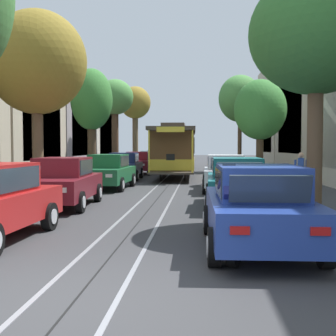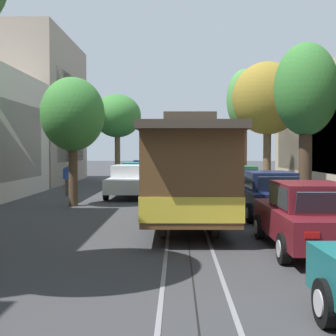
{
  "view_description": "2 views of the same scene",
  "coord_description": "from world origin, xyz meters",
  "views": [
    {
      "loc": [
        1.55,
        -5.31,
        1.93
      ],
      "look_at": [
        0.36,
        11.38,
        1.12
      ],
      "focal_mm": 47.27,
      "sensor_mm": 36.0,
      "label": 1
    },
    {
      "loc": [
        0.28,
        36.44,
        2.33
      ],
      "look_at": [
        0.84,
        8.19,
        1.22
      ],
      "focal_mm": 49.54,
      "sensor_mm": 36.0,
      "label": 2
    }
  ],
  "objects": [
    {
      "name": "parked_car_green_mid_left",
      "position": [
        -2.61,
        14.64,
        0.8
      ],
      "size": [
        2.1,
        4.4,
        1.58
      ],
      "color": "#1E6038",
      "rests_on": "ground"
    },
    {
      "name": "pedestrian_on_left_pavement",
      "position": [
        5.75,
        13.31,
        0.96
      ],
      "size": [
        0.55,
        0.41,
        1.7
      ],
      "color": "#4C4233",
      "rests_on": "ground"
    },
    {
      "name": "street_tree_kerb_left_mid",
      "position": [
        -4.48,
        19.14,
        4.45
      ],
      "size": [
        2.35,
        2.24,
        6.29
      ],
      "color": "#4C3826",
      "rests_on": "ground"
    },
    {
      "name": "street_tree_kerb_right_second",
      "position": [
        4.6,
        17.36,
        3.77
      ],
      "size": [
        2.63,
        2.76,
        5.33
      ],
      "color": "#4C3826",
      "rests_on": "ground"
    },
    {
      "name": "parked_car_white_mid_right",
      "position": [
        2.67,
        13.87,
        0.8
      ],
      "size": [
        2.04,
        4.38,
        1.58
      ],
      "color": "silver",
      "rests_on": "ground"
    },
    {
      "name": "parked_car_blue_near_right",
      "position": [
        2.65,
        3.05,
        0.8
      ],
      "size": [
        2.04,
        4.38,
        1.58
      ],
      "color": "#233D93",
      "rests_on": "ground"
    },
    {
      "name": "parked_car_teal_second_right",
      "position": [
        2.73,
        8.87,
        0.8
      ],
      "size": [
        2.07,
        4.39,
        1.58
      ],
      "color": "#196B70",
      "rests_on": "ground"
    },
    {
      "name": "ground_plane",
      "position": [
        0.0,
        18.14,
        0.0
      ],
      "size": [
        160.0,
        160.0,
        0.0
      ],
      "primitive_type": "plane",
      "color": "#38383A"
    },
    {
      "name": "street_tree_kerb_right_mid",
      "position": [
        4.63,
        29.01,
        5.59
      ],
      "size": [
        3.27,
        3.53,
        7.41
      ],
      "color": "brown",
      "rests_on": "ground"
    },
    {
      "name": "parked_car_green_far_left",
      "position": [
        -2.68,
        37.55,
        0.8
      ],
      "size": [
        2.03,
        4.37,
        1.58
      ],
      "color": "#1E6038",
      "rests_on": "ground"
    },
    {
      "name": "motorcycle_with_rider",
      "position": [
        2.1,
        2.28,
        0.85
      ],
      "size": [
        0.54,
        1.92,
        1.62
      ],
      "color": "black",
      "rests_on": "ground"
    },
    {
      "name": "parked_car_teal_sixth_left",
      "position": [
        -2.61,
        31.75,
        0.8
      ],
      "size": [
        2.1,
        4.4,
        1.58
      ],
      "color": "#196B70",
      "rests_on": "ground"
    },
    {
      "name": "cable_car_trolley",
      "position": [
        0.0,
        22.1,
        1.66
      ],
      "size": [
        2.68,
        9.15,
        3.28
      ],
      "color": "brown",
      "rests_on": "ground"
    },
    {
      "name": "parked_car_maroon_fifth_left",
      "position": [
        -2.76,
        25.75,
        0.8
      ],
      "size": [
        2.02,
        4.37,
        1.58
      ],
      "color": "maroon",
      "rests_on": "ground"
    },
    {
      "name": "building_facade_left",
      "position": [
        -10.1,
        21.63,
        3.71
      ],
      "size": [
        5.42,
        45.06,
        8.21
      ],
      "color": "tan",
      "rests_on": "ground"
    },
    {
      "name": "street_tree_kerb_left_far",
      "position": [
        -4.33,
        34.93,
        5.77
      ],
      "size": [
        2.83,
        2.65,
        7.44
      ],
      "color": "brown",
      "rests_on": "ground"
    },
    {
      "name": "street_tree_kerb_right_near",
      "position": [
        4.29,
        5.45,
        4.56
      ],
      "size": [
        3.17,
        3.41,
        6.05
      ],
      "color": "brown",
      "rests_on": "ground"
    },
    {
      "name": "parked_car_maroon_second_left",
      "position": [
        -2.84,
        8.59,
        0.8
      ],
      "size": [
        2.12,
        4.41,
        1.58
      ],
      "color": "maroon",
      "rests_on": "ground"
    },
    {
      "name": "trolley_track_rails",
      "position": [
        0.0,
        20.68,
        0.0
      ],
      "size": [
        1.14,
        53.36,
        0.01
      ],
      "color": "gray",
      "rests_on": "ground"
    },
    {
      "name": "street_tree_kerb_left_second",
      "position": [
        -4.61,
        11.16,
        5.09
      ],
      "size": [
        3.81,
        3.11,
        7.1
      ],
      "color": "brown",
      "rests_on": "ground"
    },
    {
      "name": "parked_car_navy_fourth_left",
      "position": [
        -2.88,
        20.4,
        0.8
      ],
      "size": [
        2.1,
        4.4,
        1.58
      ],
      "color": "#19234C",
      "rests_on": "ground"
    },
    {
      "name": "street_tree_kerb_left_fourth",
      "position": [
        -4.7,
        27.14,
        5.37
      ],
      "size": [
        2.72,
        2.28,
        6.91
      ],
      "color": "#4C3826",
      "rests_on": "ground"
    }
  ]
}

